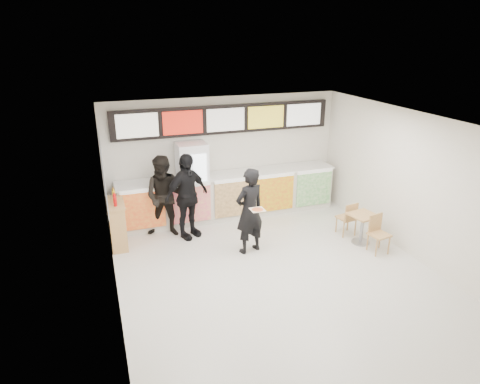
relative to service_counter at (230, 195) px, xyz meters
name	(u,v)px	position (x,y,z in m)	size (l,w,h in m)	color
floor	(279,276)	(0.00, -3.09, -0.57)	(7.00, 7.00, 0.00)	beige
ceiling	(284,123)	(0.00, -3.09, 2.43)	(7.00, 7.00, 0.00)	white
wall_back	(224,156)	(0.00, 0.41, 0.93)	(6.00, 6.00, 0.00)	silver
wall_left	(111,228)	(-3.00, -3.09, 0.93)	(7.00, 7.00, 0.00)	silver
wall_right	(416,187)	(3.00, -3.09, 0.93)	(7.00, 7.00, 0.00)	silver
service_counter	(230,195)	(0.00, 0.00, 0.00)	(5.56, 0.77, 1.14)	silver
menu_board	(225,119)	(0.00, 0.32, 1.88)	(5.50, 0.14, 0.70)	black
drinks_fridge	(193,183)	(-0.93, 0.02, 0.43)	(0.70, 0.67, 2.00)	white
mirror_panel	(103,170)	(-2.99, -0.64, 1.18)	(0.01, 2.00, 1.50)	#B2B7BF
customer_main	(249,211)	(-0.18, -1.93, 0.37)	(0.68, 0.45, 1.88)	black
customer_left	(165,197)	(-1.72, -0.54, 0.38)	(0.93, 0.72, 1.90)	black
customer_mid	(187,196)	(-1.27, -0.80, 0.42)	(1.16, 0.48, 1.98)	black
pizza_slice	(257,209)	(-0.18, -2.38, 0.58)	(0.36, 0.36, 0.02)	beige
cafe_table	(362,223)	(2.33, -2.39, -0.09)	(0.64, 1.45, 0.82)	tan
condiment_ledge	(117,223)	(-2.82, -0.71, -0.05)	(0.37, 0.92, 1.23)	tan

